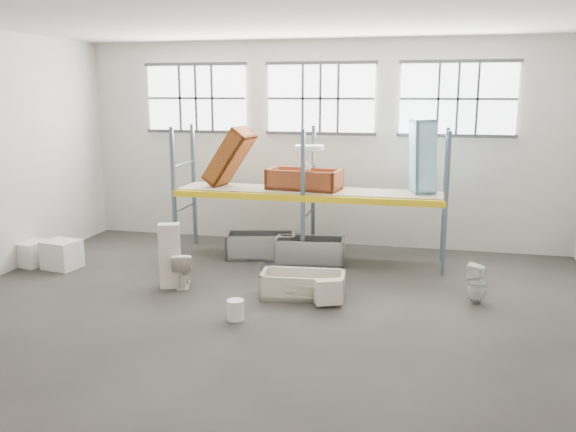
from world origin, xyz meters
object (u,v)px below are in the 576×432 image
(steel_tub_right, at_px, (310,251))
(rust_tub_flat, at_px, (304,179))
(toilet_beige, at_px, (183,269))
(bucket, at_px, (235,310))
(blue_tub_upright, at_px, (422,156))
(steel_tub_left, at_px, (261,245))
(bathtub_beige, at_px, (303,284))
(toilet_white, at_px, (477,283))
(carton_near, at_px, (62,254))
(cistern_tall, at_px, (170,256))

(steel_tub_right, xyz_separation_m, rust_tub_flat, (-0.23, 0.43, 1.54))
(toilet_beige, relative_size, bucket, 2.01)
(toilet_beige, height_order, blue_tub_upright, blue_tub_upright)
(steel_tub_right, bearing_deg, toilet_beige, -134.66)
(steel_tub_left, xyz_separation_m, blue_tub_upright, (3.54, 0.44, 2.11))
(bathtub_beige, height_order, steel_tub_right, steel_tub_right)
(bathtub_beige, xyz_separation_m, toilet_white, (3.14, 0.37, 0.14))
(steel_tub_left, height_order, bucket, steel_tub_left)
(steel_tub_left, bearing_deg, carton_near, -155.76)
(toilet_white, distance_m, rust_tub_flat, 4.55)
(blue_tub_upright, bearing_deg, steel_tub_right, -165.48)
(cistern_tall, height_order, bucket, cistern_tall)
(cistern_tall, relative_size, toilet_white, 1.73)
(steel_tub_left, distance_m, carton_near, 4.36)
(steel_tub_right, height_order, rust_tub_flat, rust_tub_flat)
(cistern_tall, relative_size, bucket, 3.71)
(rust_tub_flat, height_order, blue_tub_upright, blue_tub_upright)
(blue_tub_upright, bearing_deg, steel_tub_left, -172.89)
(cistern_tall, bearing_deg, steel_tub_left, 43.33)
(cistern_tall, height_order, blue_tub_upright, blue_tub_upright)
(bathtub_beige, xyz_separation_m, cistern_tall, (-2.64, -0.07, 0.41))
(bathtub_beige, xyz_separation_m, steel_tub_left, (-1.49, 2.37, 0.06))
(toilet_beige, xyz_separation_m, steel_tub_left, (0.94, 2.32, -0.06))
(bathtub_beige, relative_size, cistern_tall, 1.22)
(cistern_tall, height_order, rust_tub_flat, rust_tub_flat)
(toilet_beige, height_order, cistern_tall, cistern_tall)
(steel_tub_left, distance_m, bucket, 3.83)
(bathtub_beige, relative_size, toilet_white, 2.11)
(toilet_beige, xyz_separation_m, toilet_white, (5.57, 0.33, 0.02))
(steel_tub_right, bearing_deg, cistern_tall, -135.80)
(toilet_beige, relative_size, cistern_tall, 0.54)
(toilet_beige, bearing_deg, carton_near, -28.40)
(toilet_white, height_order, rust_tub_flat, rust_tub_flat)
(toilet_beige, bearing_deg, cistern_tall, 10.87)
(toilet_beige, height_order, bucket, toilet_beige)
(rust_tub_flat, bearing_deg, carton_near, -157.43)
(bathtub_beige, xyz_separation_m, blue_tub_upright, (2.05, 2.81, 2.17))
(toilet_white, bearing_deg, bathtub_beige, -66.37)
(toilet_beige, height_order, toilet_white, toilet_white)
(cistern_tall, distance_m, steel_tub_right, 3.27)
(blue_tub_upright, bearing_deg, bucket, -124.72)
(steel_tub_right, bearing_deg, bathtub_beige, -82.19)
(steel_tub_left, relative_size, rust_tub_flat, 0.96)
(toilet_beige, height_order, rust_tub_flat, rust_tub_flat)
(toilet_white, xyz_separation_m, blue_tub_upright, (-1.09, 2.44, 2.03))
(bucket, bearing_deg, steel_tub_left, 99.39)
(cistern_tall, relative_size, steel_tub_right, 0.83)
(steel_tub_left, relative_size, blue_tub_upright, 0.99)
(bathtub_beige, relative_size, rust_tub_flat, 0.95)
(toilet_beige, xyz_separation_m, steel_tub_right, (2.13, 2.16, -0.06))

